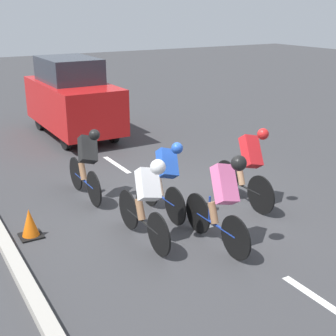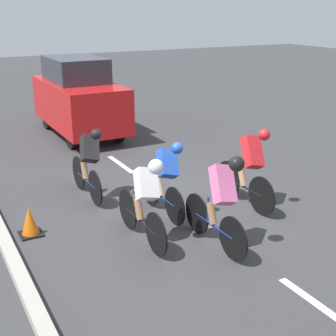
{
  "view_description": "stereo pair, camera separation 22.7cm",
  "coord_description": "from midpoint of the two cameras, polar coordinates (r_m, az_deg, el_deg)",
  "views": [
    {
      "loc": [
        4.28,
        6.96,
        3.59
      ],
      "look_at": [
        0.44,
        0.39,
        0.95
      ],
      "focal_mm": 50.0,
      "sensor_mm": 36.0,
      "label": 1
    },
    {
      "loc": [
        4.09,
        7.08,
        3.59
      ],
      "look_at": [
        0.44,
        0.39,
        0.95
      ],
      "focal_mm": 50.0,
      "sensor_mm": 36.0,
      "label": 2
    }
  ],
  "objects": [
    {
      "name": "curb",
      "position": [
        7.57,
        -19.53,
        -9.79
      ],
      "size": [
        0.2,
        24.52,
        0.14
      ],
      "primitive_type": "cube",
      "color": "#A8A399",
      "rests_on": "ground"
    },
    {
      "name": "lane_stripe_near",
      "position": [
        6.49,
        17.52,
        -15.43
      ],
      "size": [
        0.12,
        1.4,
        0.01
      ],
      "primitive_type": "cube",
      "color": "white",
      "rests_on": "ground"
    },
    {
      "name": "cyclist_red",
      "position": [
        8.8,
        9.02,
        0.34
      ],
      "size": [
        0.44,
        1.74,
        1.54
      ],
      "color": "black",
      "rests_on": "ground"
    },
    {
      "name": "lane_stripe_mid",
      "position": [
        8.62,
        1.8,
        -5.47
      ],
      "size": [
        0.12,
        1.4,
        0.01
      ],
      "primitive_type": "cube",
      "color": "white",
      "rests_on": "ground"
    },
    {
      "name": "support_car",
      "position": [
        13.83,
        -12.06,
        8.36
      ],
      "size": [
        1.7,
        3.92,
        2.23
      ],
      "color": "black",
      "rests_on": "ground"
    },
    {
      "name": "cyclist_pink",
      "position": [
        7.18,
        5.78,
        -3.63
      ],
      "size": [
        0.45,
        1.69,
        1.55
      ],
      "color": "black",
      "rests_on": "ground"
    },
    {
      "name": "lane_stripe_far",
      "position": [
        11.27,
        -6.86,
        0.42
      ],
      "size": [
        0.12,
        1.4,
        0.01
      ],
      "primitive_type": "cube",
      "color": "white",
      "rests_on": "ground"
    },
    {
      "name": "cyclist_black",
      "position": [
        9.17,
        -10.57,
        0.73
      ],
      "size": [
        0.45,
        1.67,
        1.44
      ],
      "color": "black",
      "rests_on": "ground"
    },
    {
      "name": "cyclist_blue",
      "position": [
        8.26,
        -1.13,
        -1.1
      ],
      "size": [
        0.45,
        1.64,
        1.42
      ],
      "color": "black",
      "rests_on": "ground"
    },
    {
      "name": "traffic_cone",
      "position": [
        8.03,
        -17.28,
        -6.5
      ],
      "size": [
        0.36,
        0.36,
        0.49
      ],
      "color": "black",
      "rests_on": "ground"
    },
    {
      "name": "ground_plane",
      "position": [
        8.93,
        0.47,
        -4.59
      ],
      "size": [
        60.0,
        60.0,
        0.0
      ],
      "primitive_type": "plane",
      "color": "#38383A"
    },
    {
      "name": "cyclist_white",
      "position": [
        7.3,
        -3.49,
        -3.65
      ],
      "size": [
        0.43,
        1.73,
        1.45
      ],
      "color": "black",
      "rests_on": "ground"
    }
  ]
}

